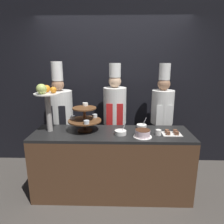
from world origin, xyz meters
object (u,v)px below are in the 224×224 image
at_px(tiered_stand, 85,118).
at_px(serving_bowl_near, 121,132).
at_px(chef_left, 60,116).
at_px(chef_center_left, 115,114).
at_px(cake_round, 143,134).
at_px(serving_bowl_far, 142,126).
at_px(cup_white, 158,132).
at_px(cake_square_tray, 172,133).
at_px(chef_center_right, 162,115).
at_px(fruit_pedestal, 47,98).

relative_size(tiered_stand, serving_bowl_near, 2.86).
distance_m(tiered_stand, chef_left, 0.73).
distance_m(chef_left, chef_center_left, 0.88).
relative_size(cake_round, serving_bowl_far, 1.51).
bearing_deg(chef_center_left, cup_white, -50.27).
height_order(cake_square_tray, chef_center_right, chef_center_right).
relative_size(cup_white, serving_bowl_near, 0.45).
distance_m(tiered_stand, cake_square_tray, 1.14).
height_order(cake_round, chef_left, chef_left).
xyz_separation_m(tiered_stand, serving_bowl_near, (0.47, -0.13, -0.15)).
bearing_deg(cake_round, chef_center_left, 115.34).
relative_size(chef_left, chef_center_left, 1.01).
bearing_deg(fruit_pedestal, chef_center_left, 33.07).
bearing_deg(serving_bowl_near, chef_center_left, 97.09).
bearing_deg(serving_bowl_near, cup_white, -1.28).
distance_m(fruit_pedestal, serving_bowl_far, 1.33).
distance_m(cake_round, cake_square_tray, 0.40).
relative_size(tiered_stand, fruit_pedestal, 0.69).
height_order(cup_white, serving_bowl_far, serving_bowl_far).
height_order(serving_bowl_near, chef_left, chef_left).
bearing_deg(cake_square_tray, chef_center_right, 89.10).
height_order(cup_white, chef_center_right, chef_center_right).
relative_size(tiered_stand, chef_center_right, 0.25).
bearing_deg(cake_square_tray, cake_round, -164.75).
xyz_separation_m(cake_square_tray, serving_bowl_far, (-0.36, 0.24, 0.01)).
relative_size(cake_round, cup_white, 3.27).
relative_size(fruit_pedestal, cake_round, 2.78).
distance_m(cup_white, serving_bowl_far, 0.32).
bearing_deg(chef_center_left, cake_square_tray, -40.99).
xyz_separation_m(cup_white, cake_square_tray, (0.18, 0.03, -0.02)).
bearing_deg(cake_round, chef_center_right, 62.13).
bearing_deg(serving_bowl_far, fruit_pedestal, -172.63).
height_order(fruit_pedestal, chef_center_right, chef_center_right).
bearing_deg(serving_bowl_near, tiered_stand, 164.70).
xyz_separation_m(tiered_stand, chef_center_left, (0.39, 0.53, -0.09)).
xyz_separation_m(tiered_stand, cake_round, (0.74, -0.21, -0.13)).
distance_m(tiered_stand, cup_white, 0.97).
height_order(chef_left, chef_center_right, chef_left).
bearing_deg(cup_white, tiered_stand, 171.60).
xyz_separation_m(fruit_pedestal, chef_left, (-0.01, 0.56, -0.40)).
distance_m(cake_square_tray, serving_bowl_far, 0.43).
height_order(fruit_pedestal, serving_bowl_far, fruit_pedestal).
bearing_deg(serving_bowl_far, tiered_stand, -170.57).
distance_m(serving_bowl_far, chef_center_right, 0.55).
height_order(cake_round, chef_center_right, chef_center_right).
height_order(tiered_stand, fruit_pedestal, fruit_pedestal).
height_order(fruit_pedestal, serving_bowl_near, fruit_pedestal).
bearing_deg(chef_left, cup_white, -25.03).
distance_m(cake_round, chef_left, 1.44).
xyz_separation_m(cake_square_tray, serving_bowl_near, (-0.65, -0.02, 0.01)).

